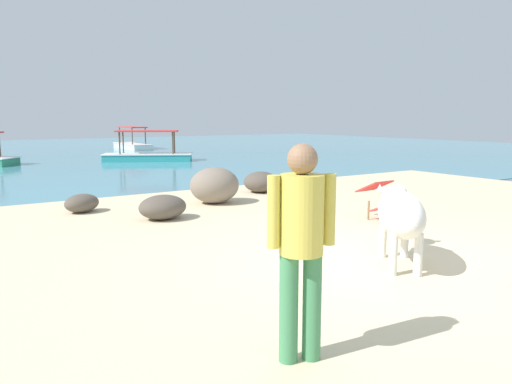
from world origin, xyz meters
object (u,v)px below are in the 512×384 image
deck_chair_far (381,197)px  boat_teal (148,155)px  boat_white (133,144)px  person_standing (301,237)px  cow (400,214)px

deck_chair_far → boat_teal: boat_teal is taller
boat_teal → boat_white: (2.18, 8.23, 0.00)m
deck_chair_far → person_standing: size_ratio=0.49×
cow → boat_teal: (2.75, 15.75, -0.39)m
deck_chair_far → person_standing: person_standing is taller
deck_chair_far → boat_white: (3.00, 21.91, -0.13)m
deck_chair_far → person_standing: bearing=-56.2°
person_standing → boat_teal: (5.25, 16.97, -0.70)m
cow → boat_teal: boat_teal is taller
deck_chair_far → boat_white: 22.12m
deck_chair_far → boat_teal: size_ratio=0.21×
cow → boat_white: boat_white is taller
cow → deck_chair_far: bearing=-4.4°
cow → boat_teal: bearing=28.7°
cow → deck_chair_far: (1.93, 2.07, -0.26)m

